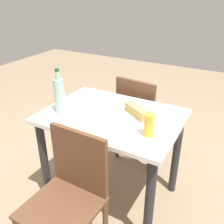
{
  "coord_description": "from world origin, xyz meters",
  "views": [
    {
      "loc": [
        0.77,
        -1.4,
        1.59
      ],
      "look_at": [
        0.0,
        0.0,
        0.78
      ],
      "focal_mm": 40.47,
      "sensor_mm": 36.0,
      "label": 1
    }
  ],
  "objects_px": {
    "plate_near": "(136,116)",
    "knife_near": "(142,113)",
    "water_bottle": "(60,95)",
    "chair_far": "(140,115)",
    "baguette_sandwich_near": "(137,111)",
    "dining_table": "(112,132)",
    "chair_near": "(70,193)",
    "beer_glass": "(149,125)"
  },
  "relations": [
    {
      "from": "baguette_sandwich_near",
      "to": "chair_near",
      "type": "bearing_deg",
      "value": -103.6
    },
    {
      "from": "baguette_sandwich_near",
      "to": "knife_near",
      "type": "relative_size",
      "value": 1.56
    },
    {
      "from": "baguette_sandwich_near",
      "to": "knife_near",
      "type": "distance_m",
      "value": 0.06
    },
    {
      "from": "chair_far",
      "to": "dining_table",
      "type": "bearing_deg",
      "value": -88.99
    },
    {
      "from": "beer_glass",
      "to": "knife_near",
      "type": "bearing_deg",
      "value": 121.01
    },
    {
      "from": "chair_far",
      "to": "chair_near",
      "type": "xyz_separation_m",
      "value": [
        0.03,
        -1.11,
        0.0
      ]
    },
    {
      "from": "plate_near",
      "to": "knife_near",
      "type": "distance_m",
      "value": 0.06
    },
    {
      "from": "chair_near",
      "to": "plate_near",
      "type": "bearing_deg",
      "value": 76.4
    },
    {
      "from": "chair_far",
      "to": "water_bottle",
      "type": "bearing_deg",
      "value": -115.52
    },
    {
      "from": "chair_near",
      "to": "water_bottle",
      "type": "height_order",
      "value": "water_bottle"
    },
    {
      "from": "knife_near",
      "to": "beer_glass",
      "type": "relative_size",
      "value": 0.98
    },
    {
      "from": "chair_near",
      "to": "water_bottle",
      "type": "distance_m",
      "value": 0.68
    },
    {
      "from": "baguette_sandwich_near",
      "to": "water_bottle",
      "type": "relative_size",
      "value": 0.68
    },
    {
      "from": "plate_near",
      "to": "knife_near",
      "type": "xyz_separation_m",
      "value": [
        0.02,
        0.05,
        0.01
      ]
    },
    {
      "from": "plate_near",
      "to": "beer_glass",
      "type": "xyz_separation_m",
      "value": [
        0.16,
        -0.18,
        0.07
      ]
    },
    {
      "from": "chair_near",
      "to": "plate_near",
      "type": "height_order",
      "value": "chair_near"
    },
    {
      "from": "dining_table",
      "to": "chair_far",
      "type": "xyz_separation_m",
      "value": [
        -0.01,
        0.55,
        -0.12
      ]
    },
    {
      "from": "dining_table",
      "to": "plate_near",
      "type": "relative_size",
      "value": 4.35
    },
    {
      "from": "baguette_sandwich_near",
      "to": "beer_glass",
      "type": "distance_m",
      "value": 0.24
    },
    {
      "from": "chair_near",
      "to": "water_bottle",
      "type": "xyz_separation_m",
      "value": [
        -0.37,
        0.41,
        0.39
      ]
    },
    {
      "from": "chair_far",
      "to": "plate_near",
      "type": "bearing_deg",
      "value": -70.55
    },
    {
      "from": "knife_near",
      "to": "water_bottle",
      "type": "bearing_deg",
      "value": -155.62
    },
    {
      "from": "water_bottle",
      "to": "dining_table",
      "type": "bearing_deg",
      "value": 22.89
    },
    {
      "from": "chair_near",
      "to": "baguette_sandwich_near",
      "type": "distance_m",
      "value": 0.69
    },
    {
      "from": "dining_table",
      "to": "beer_glass",
      "type": "bearing_deg",
      "value": -22.61
    },
    {
      "from": "plate_near",
      "to": "knife_near",
      "type": "height_order",
      "value": "knife_near"
    },
    {
      "from": "chair_far",
      "to": "plate_near",
      "type": "relative_size",
      "value": 3.89
    },
    {
      "from": "plate_near",
      "to": "knife_near",
      "type": "bearing_deg",
      "value": 68.5
    },
    {
      "from": "chair_far",
      "to": "water_bottle",
      "type": "relative_size",
      "value": 2.67
    },
    {
      "from": "plate_near",
      "to": "beer_glass",
      "type": "distance_m",
      "value": 0.25
    },
    {
      "from": "beer_glass",
      "to": "dining_table",
      "type": "bearing_deg",
      "value": 157.39
    },
    {
      "from": "plate_near",
      "to": "baguette_sandwich_near",
      "type": "xyz_separation_m",
      "value": [
        0.0,
        0.0,
        0.04
      ]
    },
    {
      "from": "chair_far",
      "to": "chair_near",
      "type": "bearing_deg",
      "value": -88.22
    },
    {
      "from": "baguette_sandwich_near",
      "to": "beer_glass",
      "type": "bearing_deg",
      "value": -48.78
    },
    {
      "from": "dining_table",
      "to": "chair_far",
      "type": "relative_size",
      "value": 1.12
    },
    {
      "from": "chair_far",
      "to": "knife_near",
      "type": "height_order",
      "value": "chair_far"
    },
    {
      "from": "dining_table",
      "to": "knife_near",
      "type": "xyz_separation_m",
      "value": [
        0.19,
        0.1,
        0.16
      ]
    },
    {
      "from": "dining_table",
      "to": "chair_near",
      "type": "height_order",
      "value": "chair_near"
    },
    {
      "from": "chair_far",
      "to": "knife_near",
      "type": "distance_m",
      "value": 0.57
    },
    {
      "from": "dining_table",
      "to": "knife_near",
      "type": "relative_size",
      "value": 6.88
    },
    {
      "from": "dining_table",
      "to": "chair_near",
      "type": "relative_size",
      "value": 1.12
    },
    {
      "from": "dining_table",
      "to": "plate_near",
      "type": "distance_m",
      "value": 0.23
    }
  ]
}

